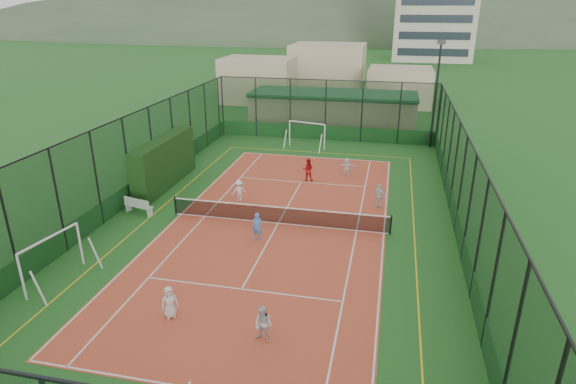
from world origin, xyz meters
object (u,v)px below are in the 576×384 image
Objects in this scene: floodlight_ne at (436,96)px; coach at (308,170)px; child_near_left at (170,302)px; child_far_right at (379,196)px; child_far_back at (347,167)px; child_near_right at (263,324)px; futsal_goal_far at (307,135)px; child_near_mid at (257,226)px; futsal_goal_near at (53,260)px; child_far_left at (239,191)px; clubhouse at (333,109)px; white_bench at (139,205)px.

coach is at bearing -129.90° from floodlight_ne.
child_near_left is 13.88m from child_far_right.
child_far_right reaches higher than child_far_back.
floodlight_ne reaches higher than child_near_right.
futsal_goal_far reaches higher than child_near_mid.
futsal_goal_near is 2.40× the size of child_far_left.
child_near_right is (1.70, -31.29, -0.89)m from clubhouse.
child_near_right is 16.10m from coach.
floodlight_ne reaches higher than child_far_back.
clubhouse reaches higher than futsal_goal_near.
white_bench is at bearing -109.22° from clubhouse.
futsal_goal_far is at bearing -32.76° from child_far_right.
child_far_back is at bearing 53.61° from white_bench.
child_far_left is (-4.64, 11.78, -0.03)m from child_near_right.
futsal_goal_far is 11.98m from child_far_left.
white_bench is at bearing -100.25° from futsal_goal_far.
white_bench is 1.35× the size of child_far_left.
white_bench is 1.38× the size of child_near_left.
futsal_goal_far is at bearing 46.91° from child_near_left.
futsal_goal_near is 16.35m from coach.
child_far_left is at bearing 44.45° from white_bench.
coach is (-2.36, -1.60, 0.15)m from child_far_back.
child_near_left is (5.79, -8.34, 0.15)m from white_bench.
floodlight_ne is 6.39× the size of child_far_left.
child_far_right is at bearing 151.39° from child_far_left.
futsal_goal_near is at bearing -104.80° from clubhouse.
coach is at bearing -88.59° from clubhouse.
child_far_back is (10.53, 8.73, 0.13)m from white_bench.
clubhouse reaches higher than white_bench.
child_far_back is (5.68, 5.87, -0.04)m from child_far_left.
futsal_goal_near is 18.96m from child_far_back.
floodlight_ne is 20.98m from child_near_mid.
child_near_right reaches higher than child_far_back.
child_far_left reaches higher than white_bench.
floodlight_ne is at bearing -24.40° from futsal_goal_near.
clubhouse reaches higher than child_far_left.
coach reaches higher than child_far_left.
child_near_mid is 10.84m from child_far_back.
futsal_goal_near is (-16.37, -24.02, -3.12)m from floodlight_ne.
white_bench is at bearing 43.78° from child_far_right.
coach is at bearing 76.84° from child_near_mid.
clubhouse is at bearing 96.41° from futsal_goal_far.
futsal_goal_far is 16.29m from child_near_mid.
futsal_goal_far is at bearing -97.95° from clubhouse.
floodlight_ne is at bearing 27.63° from futsal_goal_far.
white_bench is 1.26× the size of child_near_mid.
child_near_left is at bearing 77.97° from child_far_back.
child_far_right reaches higher than white_bench.
futsal_goal_near is 2.57× the size of child_far_back.
floodlight_ne is at bearing 91.82° from child_near_right.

